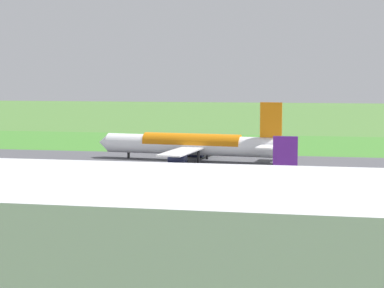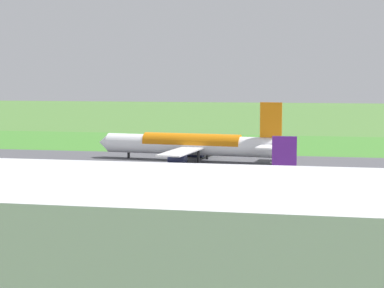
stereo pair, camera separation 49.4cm
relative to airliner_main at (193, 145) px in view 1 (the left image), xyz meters
name	(u,v)px [view 1 (the left image)]	position (x,y,z in m)	size (l,w,h in m)	color
ground_plane	(160,160)	(9.16, -0.04, -4.35)	(800.00, 800.00, 0.00)	#477233
runway_asphalt	(160,160)	(9.16, -0.04, -4.32)	(600.00, 32.08, 0.06)	#47474C
apron_concrete	(90,195)	(9.16, 54.65, -4.33)	(440.00, 110.00, 0.05)	gray
grass_verge_foreground	(190,145)	(9.16, -41.19, -4.33)	(600.00, 80.00, 0.04)	#3C782B
airliner_main	(193,145)	(0.00, 0.00, 0.00)	(54.14, 44.39, 15.88)	white
airliner_parked_near	(378,188)	(-43.25, 55.92, -1.06)	(41.21, 33.67, 12.04)	white
service_car_followme	(101,173)	(14.75, 32.17, -3.51)	(3.44, 4.57, 1.62)	#B21914
no_stopping_sign	(169,141)	(15.24, -37.15, -2.97)	(0.60, 0.10, 2.30)	slate
traffic_cone_orange	(161,143)	(19.64, -43.22, -4.08)	(0.40, 0.40, 0.55)	orange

